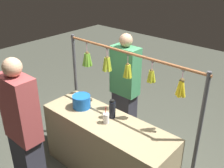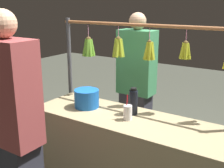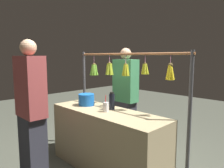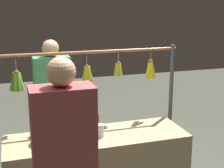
# 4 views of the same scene
# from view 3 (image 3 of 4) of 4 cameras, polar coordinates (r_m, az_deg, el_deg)

# --- Properties ---
(market_counter) EXTENTS (1.76, 0.58, 0.83)m
(market_counter) POSITION_cam_3_polar(r_m,az_deg,el_deg) (3.01, -1.44, -14.91)
(market_counter) COLOR tan
(market_counter) RESTS_ON ground
(display_rack) EXTENTS (2.02, 0.15, 1.64)m
(display_rack) POSITION_cam_3_polar(r_m,az_deg,el_deg) (3.12, 2.92, 0.40)
(display_rack) COLOR #4C4C51
(display_rack) RESTS_ON ground
(water_bottle) EXTENTS (0.08, 0.08, 0.24)m
(water_bottle) POSITION_cam_3_polar(r_m,az_deg,el_deg) (2.93, -0.07, -4.64)
(water_bottle) COLOR black
(water_bottle) RESTS_ON market_counter
(blue_bucket) EXTENTS (0.23, 0.23, 0.17)m
(blue_bucket) POSITION_cam_3_polar(r_m,az_deg,el_deg) (3.22, -6.86, -4.16)
(blue_bucket) COLOR blue
(blue_bucket) RESTS_ON market_counter
(drink_cup) EXTENTS (0.07, 0.07, 0.22)m
(drink_cup) POSITION_cam_3_polar(r_m,az_deg,el_deg) (2.83, -1.67, -6.15)
(drink_cup) COLOR silver
(drink_cup) RESTS_ON market_counter
(vendor_person) EXTENTS (0.40, 0.22, 1.70)m
(vendor_person) POSITION_cam_3_polar(r_m,az_deg,el_deg) (3.62, 3.59, -4.14)
(vendor_person) COLOR #2D2D38
(vendor_person) RESTS_ON ground
(customer_person) EXTENTS (0.42, 0.23, 1.76)m
(customer_person) POSITION_cam_3_polar(r_m,az_deg,el_deg) (2.79, -20.73, -7.43)
(customer_person) COLOR #2D2D38
(customer_person) RESTS_ON ground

